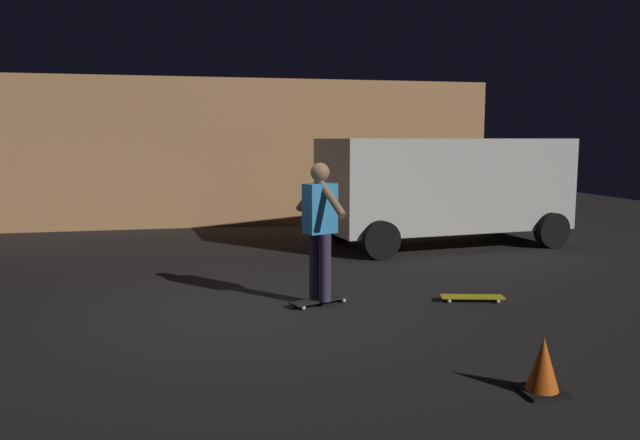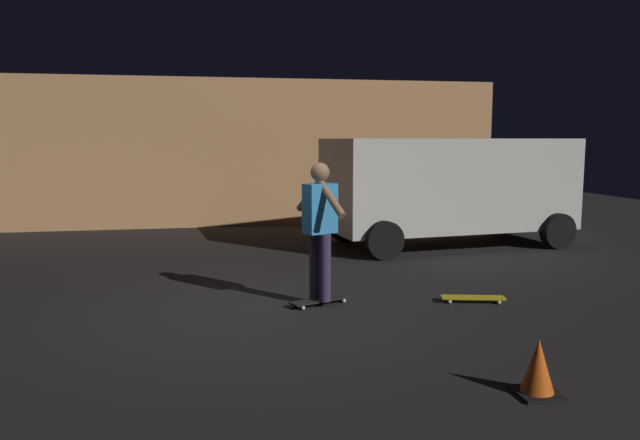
{
  "view_description": "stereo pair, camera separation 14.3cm",
  "coord_description": "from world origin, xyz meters",
  "px_view_note": "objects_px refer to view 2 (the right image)",
  "views": [
    {
      "loc": [
        -0.6,
        -7.09,
        2.01
      ],
      "look_at": [
        0.93,
        0.11,
        1.05
      ],
      "focal_mm": 34.61,
      "sensor_mm": 36.0,
      "label": 1
    },
    {
      "loc": [
        -0.46,
        -7.12,
        2.01
      ],
      "look_at": [
        0.93,
        0.11,
        1.05
      ],
      "focal_mm": 34.61,
      "sensor_mm": 36.0,
      "label": 2
    }
  ],
  "objects_px": {
    "skateboard_ridden": "(320,300)",
    "traffic_cone": "(538,369)",
    "skater": "(320,221)",
    "parked_van": "(449,185)",
    "skateboard_spare": "(473,298)"
  },
  "relations": [
    {
      "from": "skateboard_ridden",
      "to": "traffic_cone",
      "type": "distance_m",
      "value": 3.2
    },
    {
      "from": "parked_van",
      "to": "skateboard_spare",
      "type": "xyz_separation_m",
      "value": [
        -1.34,
        -4.06,
        -1.11
      ]
    },
    {
      "from": "skateboard_ridden",
      "to": "skateboard_spare",
      "type": "bearing_deg",
      "value": -7.33
    },
    {
      "from": "traffic_cone",
      "to": "parked_van",
      "type": "bearing_deg",
      "value": 73.17
    },
    {
      "from": "skater",
      "to": "skateboard_ridden",
      "type": "bearing_deg",
      "value": -90.0
    },
    {
      "from": "traffic_cone",
      "to": "skateboard_ridden",
      "type": "bearing_deg",
      "value": 111.8
    },
    {
      "from": "skateboard_spare",
      "to": "traffic_cone",
      "type": "relative_size",
      "value": 1.75
    },
    {
      "from": "skateboard_spare",
      "to": "skater",
      "type": "height_order",
      "value": "skater"
    },
    {
      "from": "parked_van",
      "to": "skateboard_spare",
      "type": "bearing_deg",
      "value": -108.27
    },
    {
      "from": "skater",
      "to": "parked_van",
      "type": "bearing_deg",
      "value": 49.72
    },
    {
      "from": "parked_van",
      "to": "skater",
      "type": "bearing_deg",
      "value": -130.28
    },
    {
      "from": "skateboard_spare",
      "to": "traffic_cone",
      "type": "height_order",
      "value": "traffic_cone"
    },
    {
      "from": "skater",
      "to": "traffic_cone",
      "type": "height_order",
      "value": "skater"
    },
    {
      "from": "parked_van",
      "to": "skateboard_ridden",
      "type": "bearing_deg",
      "value": -130.28
    },
    {
      "from": "parked_van",
      "to": "traffic_cone",
      "type": "bearing_deg",
      "value": -106.83
    }
  ]
}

